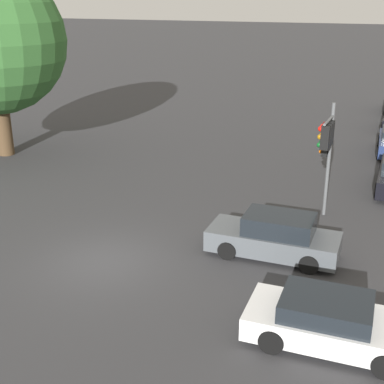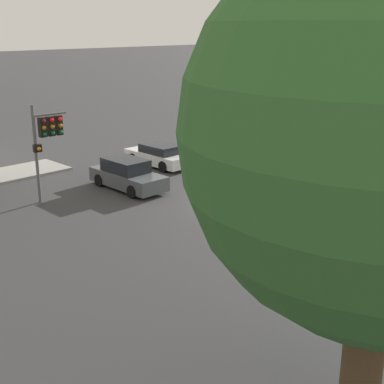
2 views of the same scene
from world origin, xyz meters
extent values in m
plane|color=#333335|center=(0.00, 0.00, 0.00)|extent=(300.00, 300.00, 0.00)
cylinder|color=#4C3823|center=(-11.20, 9.25, 1.63)|extent=(0.84, 0.84, 3.26)
cylinder|color=#515456|center=(6.38, 6.61, 2.27)|extent=(0.14, 0.14, 4.54)
cylinder|color=#515456|center=(6.32, 5.81, 4.04)|extent=(0.22, 1.61, 0.10)
cube|color=black|center=(6.35, 6.21, 3.49)|extent=(0.32, 0.32, 0.90)
sphere|color=#590F0F|center=(6.16, 6.22, 3.79)|extent=(0.20, 0.20, 0.20)
sphere|color=#99660F|center=(6.16, 6.22, 3.49)|extent=(0.20, 0.20, 0.20)
sphere|color=#0F511E|center=(6.16, 6.22, 3.19)|extent=(0.20, 0.20, 0.20)
cube|color=black|center=(6.32, 5.81, 3.49)|extent=(0.32, 0.32, 0.90)
sphere|color=red|center=(6.13, 5.82, 3.79)|extent=(0.20, 0.20, 0.20)
sphere|color=#99660F|center=(6.13, 5.82, 3.49)|extent=(0.20, 0.20, 0.20)
sphere|color=#0F511E|center=(6.13, 5.82, 3.19)|extent=(0.20, 0.20, 0.20)
cube|color=black|center=(6.29, 5.41, 3.49)|extent=(0.32, 0.32, 0.90)
sphere|color=red|center=(6.10, 5.42, 3.79)|extent=(0.20, 0.20, 0.20)
sphere|color=#99660F|center=(6.10, 5.42, 3.49)|extent=(0.20, 0.20, 0.20)
sphere|color=#0F511E|center=(6.10, 5.42, 3.19)|extent=(0.20, 0.20, 0.20)
cube|color=black|center=(6.20, 6.62, 2.61)|extent=(0.25, 0.37, 0.35)
sphere|color=orange|center=(6.06, 6.63, 2.61)|extent=(0.18, 0.18, 0.18)
cube|color=silver|center=(7.61, -1.94, 0.49)|extent=(4.33, 1.96, 0.63)
cube|color=black|center=(7.43, -1.94, 1.04)|extent=(2.25, 1.71, 0.48)
cylinder|color=black|center=(8.95, -1.04, 0.32)|extent=(0.65, 0.22, 0.65)
cylinder|color=black|center=(8.94, -2.86, 0.32)|extent=(0.65, 0.22, 0.65)
cylinder|color=black|center=(6.27, -1.02, 0.32)|extent=(0.65, 0.22, 0.65)
cylinder|color=black|center=(6.26, -2.85, 0.32)|extent=(0.65, 0.22, 0.65)
cube|color=#4C5156|center=(5.19, 2.34, 0.53)|extent=(4.42, 1.78, 0.71)
cube|color=black|center=(5.36, 2.33, 1.20)|extent=(2.31, 1.54, 0.63)
cylinder|color=black|center=(3.81, 1.56, 0.32)|extent=(0.64, 0.23, 0.64)
cylinder|color=black|center=(3.84, 3.16, 0.32)|extent=(0.64, 0.23, 0.64)
cylinder|color=black|center=(6.54, 1.51, 0.32)|extent=(0.64, 0.23, 0.64)
cylinder|color=black|center=(6.56, 3.12, 0.32)|extent=(0.64, 0.23, 0.64)
camera|label=1|loc=(8.23, -13.93, 8.44)|focal=50.00mm
camera|label=2|loc=(-15.36, 18.31, 7.91)|focal=50.00mm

